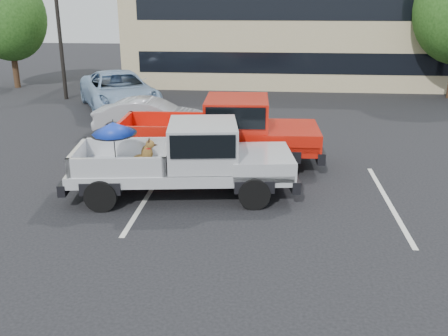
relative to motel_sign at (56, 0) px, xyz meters
The scene contains 11 objects.
ground 17.82m from the motel_sign, 54.46° to the right, with size 90.00×90.00×0.00m, color black.
stripe_left 14.65m from the motel_sign, 59.74° to the right, with size 0.12×5.00×0.01m, color silver.
stripe_right 18.29m from the motel_sign, 42.71° to the right, with size 0.12×5.00×0.01m, color silver.
motel_building 13.96m from the motel_sign, 30.21° to the left, with size 20.40×8.40×6.30m.
motel_sign is the anchor object (origin of this frame).
tree_left 5.08m from the motel_sign, 143.13° to the left, with size 3.96×3.96×6.02m.
tree_back 18.87m from the motel_sign, 32.01° to the left, with size 4.68×4.68×7.11m.
silver_pickup 14.93m from the motel_sign, 55.70° to the right, with size 5.89×2.66×2.06m.
red_pickup 13.48m from the motel_sign, 46.84° to the right, with size 6.22×2.43×2.03m.
silver_sedan 9.47m from the motel_sign, 47.68° to the right, with size 1.41×4.03×1.33m, color #A1A2A8.
blue_suv 5.56m from the motel_sign, 33.26° to the right, with size 2.80×6.06×1.69m, color #809EBF.
Camera 1 is at (-0.02, -9.67, 4.77)m, focal length 40.00 mm.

